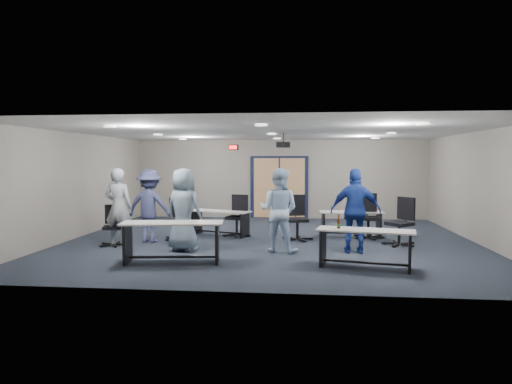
# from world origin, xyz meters

# --- Properties ---
(floor) EXTENTS (10.00, 10.00, 0.00)m
(floor) POSITION_xyz_m (0.00, 0.00, 0.00)
(floor) COLOR #1B222B
(floor) RESTS_ON ground
(back_wall) EXTENTS (10.00, 0.04, 2.70)m
(back_wall) POSITION_xyz_m (0.00, 4.50, 1.35)
(back_wall) COLOR gray
(back_wall) RESTS_ON floor
(front_wall) EXTENTS (10.00, 0.04, 2.70)m
(front_wall) POSITION_xyz_m (0.00, -4.50, 1.35)
(front_wall) COLOR gray
(front_wall) RESTS_ON floor
(left_wall) EXTENTS (0.04, 9.00, 2.70)m
(left_wall) POSITION_xyz_m (-5.00, 0.00, 1.35)
(left_wall) COLOR gray
(left_wall) RESTS_ON floor
(right_wall) EXTENTS (0.04, 9.00, 2.70)m
(right_wall) POSITION_xyz_m (5.00, 0.00, 1.35)
(right_wall) COLOR gray
(right_wall) RESTS_ON floor
(ceiling) EXTENTS (10.00, 9.00, 0.04)m
(ceiling) POSITION_xyz_m (0.00, 0.00, 2.70)
(ceiling) COLOR silver
(ceiling) RESTS_ON back_wall
(double_door) EXTENTS (2.00, 0.07, 2.20)m
(double_door) POSITION_xyz_m (0.00, 4.46, 1.05)
(double_door) COLOR black
(double_door) RESTS_ON back_wall
(exit_sign) EXTENTS (0.32, 0.07, 0.18)m
(exit_sign) POSITION_xyz_m (-1.60, 4.44, 2.45)
(exit_sign) COLOR black
(exit_sign) RESTS_ON back_wall
(ceiling_projector) EXTENTS (0.35, 0.32, 0.37)m
(ceiling_projector) POSITION_xyz_m (0.30, 0.50, 2.40)
(ceiling_projector) COLOR black
(ceiling_projector) RESTS_ON ceiling
(ceiling_can_lights) EXTENTS (6.24, 5.74, 0.02)m
(ceiling_can_lights) POSITION_xyz_m (0.00, 0.25, 2.67)
(ceiling_can_lights) COLOR white
(ceiling_can_lights) RESTS_ON ceiling
(table_front_left) EXTENTS (2.04, 0.91, 0.80)m
(table_front_left) POSITION_xyz_m (-1.73, -2.62, 0.55)
(table_front_left) COLOR beige
(table_front_left) RESTS_ON floor
(table_front_right) EXTENTS (1.86, 0.95, 0.99)m
(table_front_right) POSITION_xyz_m (1.96, -2.69, 0.50)
(table_front_right) COLOR beige
(table_front_right) RESTS_ON floor
(table_back_left) EXTENTS (1.72, 1.02, 0.66)m
(table_back_left) POSITION_xyz_m (-1.38, 0.66, 0.45)
(table_back_left) COLOR beige
(table_back_left) RESTS_ON floor
(table_back_right) EXTENTS (1.66, 0.63, 0.77)m
(table_back_right) POSITION_xyz_m (2.08, 0.84, 0.46)
(table_back_right) COLOR beige
(table_back_right) RESTS_ON floor
(chair_back_a) EXTENTS (0.81, 0.81, 1.05)m
(chair_back_a) POSITION_xyz_m (-2.32, -0.11, 0.53)
(chair_back_a) COLOR black
(chair_back_a) RESTS_ON floor
(chair_back_b) EXTENTS (0.83, 0.83, 1.09)m
(chair_back_b) POSITION_xyz_m (-0.92, 0.55, 0.55)
(chair_back_b) COLOR black
(chair_back_b) RESTS_ON floor
(chair_back_c) EXTENTS (0.84, 0.84, 1.13)m
(chair_back_c) POSITION_xyz_m (0.68, 0.09, 0.57)
(chair_back_c) COLOR black
(chair_back_c) RESTS_ON floor
(chair_back_d) EXTENTS (0.73, 0.73, 1.15)m
(chair_back_d) POSITION_xyz_m (2.48, 0.56, 0.57)
(chair_back_d) COLOR black
(chair_back_d) RESTS_ON floor
(chair_loose_left) EXTENTS (0.74, 0.74, 0.95)m
(chair_loose_left) POSITION_xyz_m (-3.62, -1.06, 0.48)
(chair_loose_left) COLOR black
(chair_loose_left) RESTS_ON floor
(chair_loose_right) EXTENTS (1.01, 1.01, 1.13)m
(chair_loose_right) POSITION_xyz_m (3.07, -0.35, 0.57)
(chair_loose_right) COLOR black
(chair_loose_right) RESTS_ON floor
(person_gray) EXTENTS (0.71, 0.50, 1.83)m
(person_gray) POSITION_xyz_m (-3.46, -1.07, 0.92)
(person_gray) COLOR #9BA2AA
(person_gray) RESTS_ON floor
(person_plaid) EXTENTS (1.03, 0.83, 1.83)m
(person_plaid) POSITION_xyz_m (-1.81, -1.45, 0.92)
(person_plaid) COLOR slate
(person_plaid) RESTS_ON floor
(person_lightblue) EXTENTS (1.04, 0.90, 1.83)m
(person_lightblue) POSITION_xyz_m (0.28, -1.34, 0.92)
(person_lightblue) COLOR #C0DDFF
(person_lightblue) RESTS_ON floor
(person_navy) EXTENTS (1.09, 0.48, 1.83)m
(person_navy) POSITION_xyz_m (1.94, -1.32, 0.92)
(person_navy) COLOR navy
(person_navy) RESTS_ON floor
(person_back) EXTENTS (1.20, 0.74, 1.79)m
(person_back) POSITION_xyz_m (-2.92, -0.48, 0.89)
(person_back) COLOR #373C64
(person_back) RESTS_ON floor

